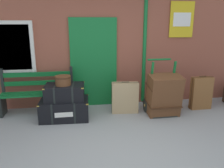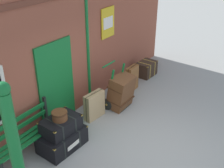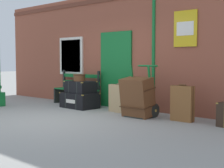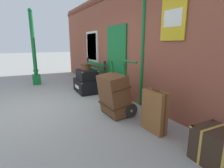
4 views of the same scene
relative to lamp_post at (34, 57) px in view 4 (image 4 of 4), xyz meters
name	(u,v)px [view 4 (image 4 of 4)]	position (x,y,z in m)	size (l,w,h in m)	color
ground_plane	(35,109)	(2.87, -0.38, -1.07)	(60.00, 60.00, 0.00)	gray
brick_facade	(124,43)	(2.85, 2.21, 0.53)	(10.40, 0.35, 3.20)	brown
lamp_post	(34,57)	(0.00, 0.00, 0.00)	(0.28, 0.28, 2.83)	#146B2D
platform_bench	(92,75)	(1.39, 1.78, -0.62)	(1.60, 0.43, 1.01)	#146B2D
steamer_trunk_base	(87,86)	(1.99, 1.32, -0.86)	(1.04, 0.70, 0.43)	black
steamer_trunk_middle	(87,75)	(2.01, 1.33, -0.49)	(0.85, 0.60, 0.33)	black
round_hatbox	(86,66)	(1.99, 1.31, -0.22)	(0.33, 0.33, 0.19)	brown
porters_trolley	(120,102)	(4.12, 1.31, -0.79)	(0.71, 0.57, 1.20)	black
large_brown_trunk	(114,95)	(4.12, 1.14, -0.60)	(0.70, 0.56, 0.93)	brown
suitcase_tan	(109,90)	(3.33, 1.44, -0.72)	(0.61, 0.26, 0.74)	tan
suitcase_caramel	(154,111)	(5.15, 1.39, -0.68)	(0.51, 0.19, 0.80)	brown
corner_trunk	(223,150)	(6.31, 1.51, -0.83)	(0.72, 0.53, 0.49)	#332319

